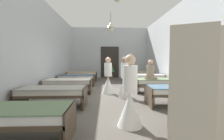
{
  "coord_description": "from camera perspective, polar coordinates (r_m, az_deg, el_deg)",
  "views": [
    {
      "loc": [
        -0.34,
        -6.41,
        1.36
      ],
      "look_at": [
        0.0,
        1.61,
        0.84
      ],
      "focal_mm": 24.9,
      "sensor_mm": 36.0,
      "label": 1
    }
  ],
  "objects": [
    {
      "name": "ground_plane",
      "position": [
        6.57,
        0.6,
        -8.71
      ],
      "size": [
        6.43,
        12.13,
        0.1
      ],
      "primitive_type": "cube",
      "color": "#59544C"
    },
    {
      "name": "room_shell",
      "position": [
        7.71,
        0.1,
        7.99
      ],
      "size": [
        6.23,
        11.73,
        3.87
      ],
      "color": "silver",
      "rests_on": "ground"
    },
    {
      "name": "bed_left_row_0",
      "position": [
        3.16,
        -32.25,
        -13.81
      ],
      "size": [
        1.9,
        0.84,
        0.57
      ],
      "color": "#473828",
      "rests_on": "ground"
    },
    {
      "name": "bed_left_row_1",
      "position": [
        4.85,
        -20.93,
        -7.5
      ],
      "size": [
        1.9,
        0.84,
        0.57
      ],
      "color": "#473828",
      "rests_on": "ground"
    },
    {
      "name": "bed_right_row_1",
      "position": [
        5.1,
        23.41,
        -7.02
      ],
      "size": [
        1.9,
        0.84,
        0.57
      ],
      "color": "#473828",
      "rests_on": "ground"
    },
    {
      "name": "bed_left_row_2",
      "position": [
        6.65,
        -15.71,
        -4.41
      ],
      "size": [
        1.9,
        0.84,
        0.57
      ],
      "color": "#473828",
      "rests_on": "ground"
    },
    {
      "name": "bed_right_row_2",
      "position": [
        6.84,
        16.45,
        -4.21
      ],
      "size": [
        1.9,
        0.84,
        0.57
      ],
      "color": "#473828",
      "rests_on": "ground"
    },
    {
      "name": "bed_left_row_3",
      "position": [
        8.5,
        -12.77,
        -2.63
      ],
      "size": [
        1.9,
        0.84,
        0.57
      ],
      "color": "#473828",
      "rests_on": "ground"
    },
    {
      "name": "bed_right_row_3",
      "position": [
        8.64,
        12.38,
        -2.52
      ],
      "size": [
        1.9,
        0.84,
        0.57
      ],
      "color": "#473828",
      "rests_on": "ground"
    },
    {
      "name": "bed_left_row_4",
      "position": [
        10.36,
        -10.88,
        -1.49
      ],
      "size": [
        1.9,
        0.84,
        0.57
      ],
      "color": "#473828",
      "rests_on": "ground"
    },
    {
      "name": "bed_right_row_4",
      "position": [
        10.48,
        9.73,
        -1.42
      ],
      "size": [
        1.9,
        0.84,
        0.57
      ],
      "color": "#473828",
      "rests_on": "ground"
    },
    {
      "name": "nurse_near_aisle",
      "position": [
        6.33,
        -1.44,
        -3.85
      ],
      "size": [
        0.52,
        0.52,
        1.49
      ],
      "rotation": [
        0.0,
        0.0,
        5.66
      ],
      "color": "white",
      "rests_on": "ground"
    },
    {
      "name": "nurse_mid_aisle",
      "position": [
        5.68,
        4.75,
        -4.74
      ],
      "size": [
        0.52,
        0.52,
        1.49
      ],
      "rotation": [
        0.0,
        0.0,
        5.05
      ],
      "color": "white",
      "rests_on": "ground"
    },
    {
      "name": "nurse_far_aisle",
      "position": [
        3.25,
        6.57,
        -11.1
      ],
      "size": [
        0.52,
        0.52,
        1.49
      ],
      "rotation": [
        0.0,
        0.0,
        0.28
      ],
      "color": "white",
      "rests_on": "ground"
    },
    {
      "name": "patient_seated_primary",
      "position": [
        6.59,
        13.91,
        -0.69
      ],
      "size": [
        0.44,
        0.44,
        0.8
      ],
      "color": "gray",
      "rests_on": "bed_right_row_2"
    },
    {
      "name": "potted_plant",
      "position": [
        11.06,
        -0.61,
        0.7
      ],
      "size": [
        0.57,
        0.57,
        1.31
      ],
      "color": "brown",
      "rests_on": "ground"
    }
  ]
}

